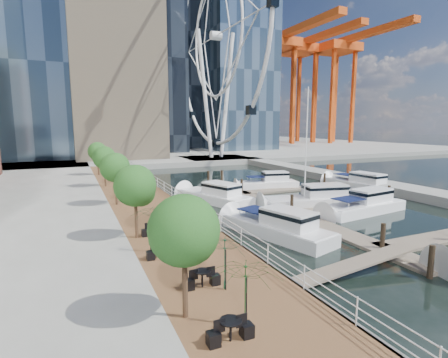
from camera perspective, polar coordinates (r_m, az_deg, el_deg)
ground at (r=24.34m, az=15.97°, el=-10.67°), size 520.00×520.00×0.00m
boardwalk at (r=33.85m, az=-13.22°, el=-4.16°), size 6.00×60.00×1.00m
seawall at (r=34.51m, az=-8.31°, el=-3.77°), size 0.25×60.00×1.00m
land_far at (r=120.64m, az=-16.78°, el=4.95°), size 200.00×114.00×1.00m
breakwater at (r=51.77m, az=18.90°, el=0.07°), size 4.00×60.00×1.00m
pier at (r=75.63m, az=-1.26°, el=3.19°), size 14.00×12.00×1.00m
railing at (r=34.27m, az=-8.51°, el=-2.11°), size 0.10×60.00×1.05m
floating_docks at (r=36.53m, az=15.63°, el=-3.31°), size 16.00×34.00×2.60m
ferris_wheel at (r=77.36m, az=-1.33°, el=22.27°), size 5.80×45.60×47.80m
port_cranes at (r=140.59m, az=12.57°, el=13.58°), size 40.00×52.00×38.00m
street_trees at (r=31.89m, az=-17.36°, el=1.79°), size 2.60×42.60×4.60m
cafe_tables at (r=17.44m, az=-7.19°, el=-13.55°), size 2.50×13.70×0.74m
yacht_foreground at (r=34.51m, az=21.70°, el=-5.17°), size 10.13×3.90×2.15m
pedestrian_near at (r=21.93m, az=-5.40°, el=-7.34°), size 0.75×0.60×1.78m
pedestrian_mid at (r=38.71m, az=-12.71°, el=-0.28°), size 0.81×1.01×1.96m
pedestrian_far at (r=47.60m, az=-16.49°, el=1.23°), size 1.23×0.86×1.93m
moored_yachts at (r=35.18m, az=14.61°, el=-4.56°), size 24.59×31.54×11.50m
cafe_seating at (r=16.22m, az=-4.52°, el=-12.02°), size 4.81×11.53×2.61m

